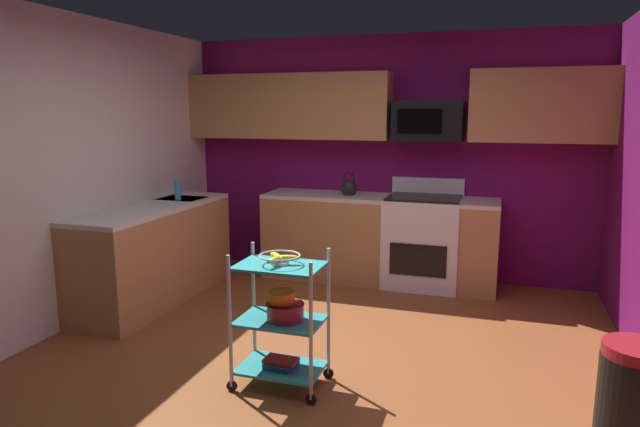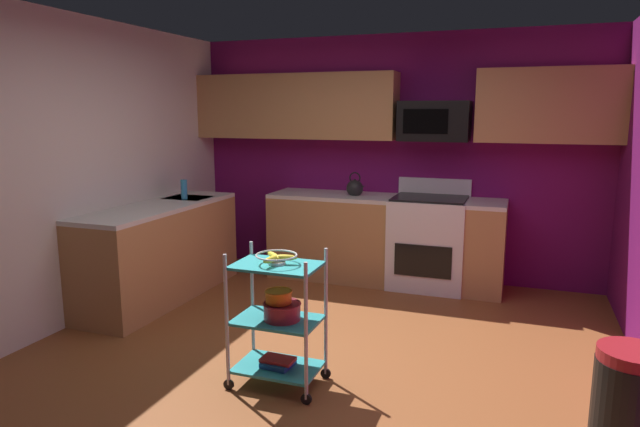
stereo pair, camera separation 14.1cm
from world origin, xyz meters
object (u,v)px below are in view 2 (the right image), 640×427
(rolling_cart, at_px, (277,320))
(mixing_bowl_large, at_px, (282,311))
(mixing_bowl_small, at_px, (279,296))
(dish_soap_bottle, at_px, (184,189))
(oven_range, at_px, (429,241))
(kettle, at_px, (355,188))
(microwave, at_px, (434,121))
(trash_can, at_px, (628,413))
(fruit_bowl, at_px, (276,257))
(book_stack, at_px, (278,362))

(rolling_cart, relative_size, mixing_bowl_large, 3.63)
(mixing_bowl_small, bearing_deg, dish_soap_bottle, 137.60)
(oven_range, bearing_deg, rolling_cart, -103.34)
(rolling_cart, distance_m, kettle, 2.54)
(microwave, height_order, kettle, microwave)
(dish_soap_bottle, distance_m, trash_can, 4.26)
(microwave, relative_size, mixing_bowl_small, 3.85)
(rolling_cart, height_order, kettle, kettle)
(rolling_cart, distance_m, trash_can, 2.03)
(fruit_bowl, bearing_deg, mixing_bowl_small, -17.30)
(mixing_bowl_large, height_order, kettle, kettle)
(microwave, bearing_deg, kettle, -172.24)
(microwave, distance_m, kettle, 1.07)
(oven_range, relative_size, mixing_bowl_large, 4.37)
(fruit_bowl, height_order, mixing_bowl_large, fruit_bowl)
(mixing_bowl_large, bearing_deg, trash_can, -7.31)
(dish_soap_bottle, xyz_separation_m, trash_can, (3.77, -1.86, -0.69))
(book_stack, bearing_deg, dish_soap_bottle, 137.46)
(rolling_cart, relative_size, fruit_bowl, 3.36)
(mixing_bowl_large, relative_size, trash_can, 0.38)
(fruit_bowl, height_order, dish_soap_bottle, dish_soap_bottle)
(oven_range, height_order, microwave, microwave)
(microwave, bearing_deg, mixing_bowl_large, -102.08)
(dish_soap_bottle, height_order, trash_can, dish_soap_bottle)
(fruit_bowl, bearing_deg, trash_can, -7.19)
(microwave, height_order, mixing_bowl_large, microwave)
(fruit_bowl, xyz_separation_m, mixing_bowl_large, (0.03, -0.00, -0.36))
(fruit_bowl, relative_size, mixing_bowl_large, 1.08)
(book_stack, height_order, kettle, kettle)
(trash_can, bearing_deg, mixing_bowl_large, 172.69)
(microwave, relative_size, rolling_cart, 0.77)
(book_stack, bearing_deg, mixing_bowl_small, -17.30)
(oven_range, xyz_separation_m, rolling_cart, (-0.59, -2.48, -0.03))
(fruit_bowl, relative_size, book_stack, 1.22)
(kettle, bearing_deg, microwave, 7.76)
(microwave, relative_size, dish_soap_bottle, 3.50)
(rolling_cart, bearing_deg, book_stack, -126.87)
(mixing_bowl_large, bearing_deg, dish_soap_bottle, 138.02)
(microwave, xyz_separation_m, mixing_bowl_small, (-0.57, -2.59, -1.08))
(oven_range, distance_m, kettle, 0.95)
(oven_range, bearing_deg, book_stack, -103.34)
(mixing_bowl_small, bearing_deg, oven_range, 76.98)
(fruit_bowl, bearing_deg, kettle, 94.83)
(book_stack, xyz_separation_m, kettle, (-0.21, 2.47, 0.84))
(oven_range, distance_m, mixing_bowl_small, 2.55)
(rolling_cart, xyz_separation_m, fruit_bowl, (-0.00, 0.00, 0.42))
(oven_range, relative_size, rolling_cart, 1.20)
(rolling_cart, bearing_deg, mixing_bowl_small, -17.30)
(book_stack, distance_m, kettle, 2.62)
(book_stack, bearing_deg, kettle, 94.83)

